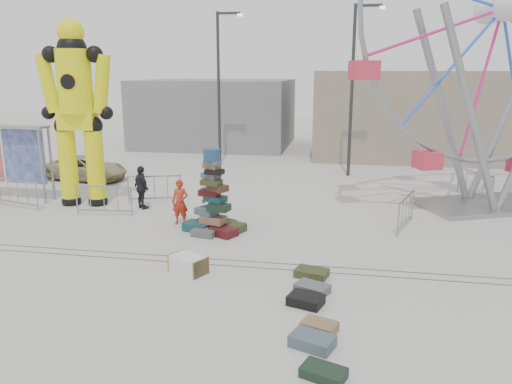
% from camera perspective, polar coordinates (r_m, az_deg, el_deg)
% --- Properties ---
extents(ground, '(90.00, 90.00, 0.00)m').
position_cam_1_polar(ground, '(12.85, -3.22, -9.46)').
color(ground, '#9E9E99').
rests_on(ground, ground).
extents(track_line_near, '(40.00, 0.04, 0.01)m').
position_cam_1_polar(track_line_near, '(13.38, -2.62, -8.45)').
color(track_line_near, '#47443F').
rests_on(track_line_near, ground).
extents(track_line_far, '(40.00, 0.04, 0.01)m').
position_cam_1_polar(track_line_far, '(13.75, -2.25, -7.83)').
color(track_line_far, '#47443F').
rests_on(track_line_far, ground).
extents(building_right, '(12.00, 8.00, 5.00)m').
position_cam_1_polar(building_right, '(31.86, 17.95, 8.52)').
color(building_right, gray).
rests_on(building_right, ground).
extents(building_left, '(10.00, 8.00, 4.40)m').
position_cam_1_polar(building_left, '(34.72, -4.57, 9.03)').
color(building_left, gray).
rests_on(building_left, ground).
extents(lamp_post_right, '(1.41, 0.25, 8.00)m').
position_cam_1_polar(lamp_post_right, '(24.48, 11.16, 12.18)').
color(lamp_post_right, '#2D2D30').
rests_on(lamp_post_right, ground).
extents(lamp_post_left, '(1.41, 0.25, 8.00)m').
position_cam_1_polar(lamp_post_left, '(27.31, -4.10, 12.54)').
color(lamp_post_left, '#2D2D30').
rests_on(lamp_post_left, ground).
extents(suitcase_tower, '(2.09, 1.73, 2.69)m').
position_cam_1_polar(suitcase_tower, '(15.98, -4.87, -1.92)').
color(suitcase_tower, '#18454A').
rests_on(suitcase_tower, ground).
extents(crash_test_dummy, '(2.82, 1.24, 7.06)m').
position_cam_1_polar(crash_test_dummy, '(19.79, -19.79, 9.10)').
color(crash_test_dummy, black).
rests_on(crash_test_dummy, ground).
extents(ferris_wheel, '(9.98, 4.60, 12.60)m').
position_cam_1_polar(ferris_wheel, '(20.11, 26.08, 15.69)').
color(ferris_wheel, gray).
rests_on(ferris_wheel, ground).
extents(banner_scaffold, '(4.13, 0.89, 2.97)m').
position_cam_1_polar(banner_scaffold, '(22.14, -27.11, 4.92)').
color(banner_scaffold, gray).
rests_on(banner_scaffold, ground).
extents(steamer_trunk, '(1.09, 0.93, 0.44)m').
position_cam_1_polar(steamer_trunk, '(13.03, -7.75, -8.18)').
color(steamer_trunk, silver).
rests_on(steamer_trunk, ground).
extents(row_case_0, '(0.91, 0.71, 0.20)m').
position_cam_1_polar(row_case_0, '(12.78, 6.36, -9.18)').
color(row_case_0, '#363B1D').
rests_on(row_case_0, ground).
extents(row_case_1, '(0.91, 0.77, 0.21)m').
position_cam_1_polar(row_case_1, '(11.93, 6.43, -10.88)').
color(row_case_1, '#56595D').
rests_on(row_case_1, ground).
extents(row_case_2, '(0.88, 0.75, 0.22)m').
position_cam_1_polar(row_case_2, '(11.35, 5.70, -12.18)').
color(row_case_2, black).
rests_on(row_case_2, ground).
extents(row_case_3, '(0.80, 0.68, 0.20)m').
position_cam_1_polar(row_case_3, '(10.35, 7.25, -15.01)').
color(row_case_3, olive).
rests_on(row_case_3, ground).
extents(row_case_4, '(0.93, 0.77, 0.24)m').
position_cam_1_polar(row_case_4, '(9.82, 6.44, -16.57)').
color(row_case_4, '#455962').
rests_on(row_case_4, ground).
extents(row_case_5, '(0.85, 0.69, 0.18)m').
position_cam_1_polar(row_case_5, '(9.04, 7.73, -19.77)').
color(row_case_5, black).
rests_on(row_case_5, ground).
extents(barricade_dummy_a, '(1.95, 0.64, 1.10)m').
position_cam_1_polar(barricade_dummy_a, '(20.78, -25.56, -0.13)').
color(barricade_dummy_a, gray).
rests_on(barricade_dummy_a, ground).
extents(barricade_dummy_b, '(2.00, 0.29, 1.10)m').
position_cam_1_polar(barricade_dummy_b, '(18.55, -16.99, -0.91)').
color(barricade_dummy_b, gray).
rests_on(barricade_dummy_b, ground).
extents(barricade_dummy_c, '(1.95, 0.66, 1.10)m').
position_cam_1_polar(barricade_dummy_c, '(19.85, -11.52, 0.36)').
color(barricade_dummy_c, gray).
rests_on(barricade_dummy_c, ground).
extents(barricade_wheel_front, '(0.74, 1.92, 1.10)m').
position_cam_1_polar(barricade_wheel_front, '(17.04, 16.75, -2.18)').
color(barricade_wheel_front, gray).
rests_on(barricade_wheel_front, ground).
extents(barricade_wheel_back, '(0.98, 1.84, 1.10)m').
position_cam_1_polar(barricade_wheel_back, '(22.01, 23.71, 0.78)').
color(barricade_wheel_back, gray).
rests_on(barricade_wheel_back, ground).
extents(pedestrian_red, '(0.57, 0.38, 1.54)m').
position_cam_1_polar(pedestrian_red, '(16.83, -8.67, -1.17)').
color(pedestrian_red, '#AA2B18').
rests_on(pedestrian_red, ground).
extents(pedestrian_green, '(1.03, 0.97, 1.68)m').
position_cam_1_polar(pedestrian_green, '(16.87, -5.09, -0.76)').
color(pedestrian_green, '#165A1E').
rests_on(pedestrian_green, ground).
extents(pedestrian_black, '(0.99, 0.92, 1.63)m').
position_cam_1_polar(pedestrian_black, '(18.99, -12.95, 0.50)').
color(pedestrian_black, black).
rests_on(pedestrian_black, ground).
extents(parked_suv, '(4.23, 2.49, 1.11)m').
position_cam_1_polar(parked_suv, '(24.86, -18.89, 2.59)').
color(parked_suv, tan).
rests_on(parked_suv, ground).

